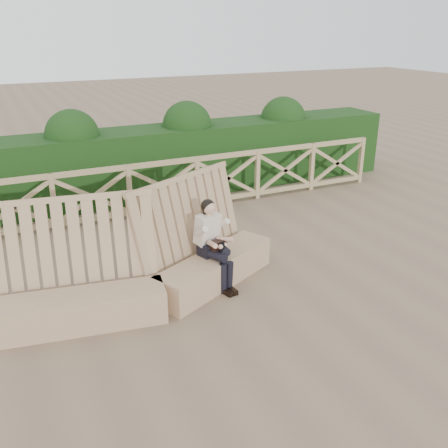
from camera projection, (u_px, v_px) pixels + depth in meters
name	position (u px, v px, depth m)	size (l,w,h in m)	color
ground	(244.00, 288.00, 7.33)	(60.00, 60.00, 0.00)	brown
bench	(150.00, 275.00, 6.88)	(4.12, 1.62, 1.59)	#9B7D58
woman	(213.00, 240.00, 7.21)	(0.46, 0.79, 1.30)	black
guardrail	(164.00, 187.00, 10.05)	(10.10, 0.09, 1.10)	#8E7652
hedge	(146.00, 163.00, 10.99)	(12.00, 1.20, 1.50)	black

